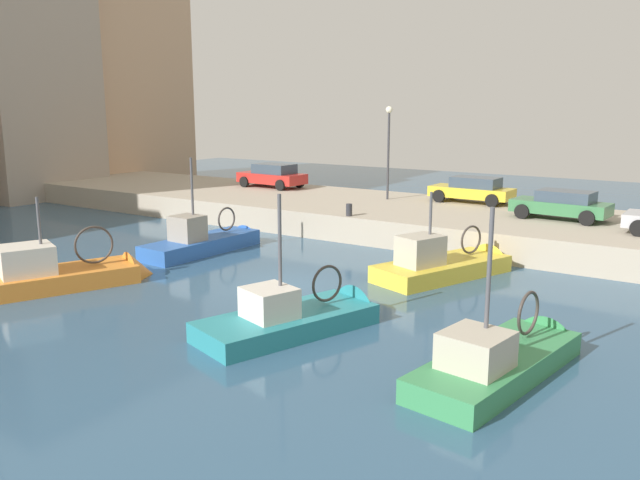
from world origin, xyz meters
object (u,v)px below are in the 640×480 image
object	(u,v)px
fishing_boat_yellow	(449,272)
mooring_bollard_mid	(349,210)
fishing_boat_orange	(61,283)
quay_streetlamp	(389,137)
fishing_boat_green	(504,367)
parked_car_green	(562,204)
parked_car_red	(273,175)
fishing_boat_blue	(208,248)
fishing_boat_teal	(301,325)
parked_car_yellow	(473,189)

from	to	relation	value
fishing_boat_yellow	mooring_bollard_mid	bearing A→B (deg)	64.10
fishing_boat_orange	fishing_boat_yellow	bearing A→B (deg)	-49.40
quay_streetlamp	fishing_boat_green	bearing A→B (deg)	-143.99
parked_car_green	quay_streetlamp	size ratio (longest dim) A/B	0.86
parked_car_red	mooring_bollard_mid	xyz separation A→B (m)	(-6.24, -9.24, -0.45)
fishing_boat_yellow	fishing_boat_orange	bearing A→B (deg)	130.60
parked_car_green	mooring_bollard_mid	distance (m)	9.24
fishing_boat_orange	fishing_boat_blue	size ratio (longest dim) A/B	1.06
mooring_bollard_mid	fishing_boat_teal	bearing A→B (deg)	-154.96
quay_streetlamp	fishing_boat_blue	bearing A→B (deg)	164.33
parked_car_green	parked_car_red	bearing A→B (deg)	83.83
parked_car_green	parked_car_yellow	distance (m)	5.66
parked_car_red	fishing_boat_yellow	bearing A→B (deg)	-120.96
fishing_boat_teal	quay_streetlamp	world-z (taller)	quay_streetlamp
fishing_boat_teal	parked_car_yellow	distance (m)	17.79
parked_car_yellow	fishing_boat_teal	bearing A→B (deg)	-173.95
parked_car_yellow	mooring_bollard_mid	distance (m)	7.64
fishing_boat_green	fishing_boat_blue	world-z (taller)	fishing_boat_blue
fishing_boat_blue	mooring_bollard_mid	xyz separation A→B (m)	(4.90, -4.04, 1.34)
fishing_boat_green	parked_car_red	size ratio (longest dim) A/B	1.48
fishing_boat_green	parked_car_yellow	xyz separation A→B (m)	(17.39, 7.50, 1.76)
parked_car_yellow	fishing_boat_blue	bearing A→B (deg)	148.95
fishing_boat_blue	mooring_bollard_mid	bearing A→B (deg)	-39.48
parked_car_yellow	mooring_bollard_mid	bearing A→B (deg)	155.97
fishing_boat_yellow	parked_car_red	distance (m)	17.96
mooring_bollard_mid	quay_streetlamp	bearing A→B (deg)	10.81
fishing_boat_orange	mooring_bollard_mid	world-z (taller)	fishing_boat_orange
fishing_boat_orange	fishing_boat_yellow	distance (m)	13.61
fishing_boat_yellow	parked_car_red	xyz separation A→B (m)	(9.19, 15.32, 1.79)
fishing_boat_yellow	fishing_boat_blue	bearing A→B (deg)	100.92
parked_car_green	fishing_boat_blue	bearing A→B (deg)	127.28
fishing_boat_orange	fishing_boat_teal	world-z (taller)	fishing_boat_teal
parked_car_green	fishing_boat_teal	bearing A→B (deg)	168.10
fishing_boat_teal	quay_streetlamp	size ratio (longest dim) A/B	1.26
fishing_boat_blue	mooring_bollard_mid	distance (m)	6.49
parked_car_green	fishing_boat_green	bearing A→B (deg)	-170.51
fishing_boat_orange	fishing_boat_blue	distance (m)	6.91
fishing_boat_blue	parked_car_green	bearing A→B (deg)	-52.72
parked_car_yellow	parked_car_red	world-z (taller)	parked_car_red
fishing_boat_blue	parked_car_red	world-z (taller)	fishing_boat_blue
mooring_bollard_mid	quay_streetlamp	xyz separation A→B (m)	(5.65, 1.08, 2.98)
fishing_boat_blue	quay_streetlamp	size ratio (longest dim) A/B	1.31
fishing_boat_blue	parked_car_red	bearing A→B (deg)	25.02
fishing_boat_yellow	parked_car_yellow	xyz separation A→B (m)	(9.92, 2.98, 1.74)
fishing_boat_green	quay_streetlamp	xyz separation A→B (m)	(16.07, 11.68, 4.33)
fishing_boat_orange	quay_streetlamp	xyz separation A→B (m)	(17.46, -3.17, 4.29)
fishing_boat_yellow	fishing_boat_teal	world-z (taller)	fishing_boat_teal
fishing_boat_blue	parked_car_yellow	distance (m)	13.96
fishing_boat_green	fishing_boat_yellow	size ratio (longest dim) A/B	0.99
fishing_boat_blue	fishing_boat_yellow	bearing A→B (deg)	-79.08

